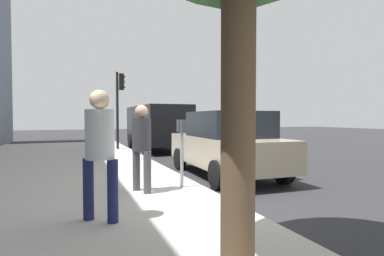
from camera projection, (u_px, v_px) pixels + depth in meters
ground_plane at (209, 196)px, 6.31m from camera, size 80.00×80.00×0.00m
sidewalk_slab at (47, 208)px, 5.21m from camera, size 28.00×6.00×0.15m
parking_meter at (182, 139)px, 6.45m from camera, size 0.36×0.12×1.41m
pedestrian_at_meter at (142, 141)px, 6.03m from camera, size 0.49×0.37×1.70m
pedestrian_bystander at (100, 143)px, 4.31m from camera, size 0.41×0.45×1.84m
parked_sedan_near at (226, 144)px, 8.47m from camera, size 4.46×2.09×1.77m
parked_van_far at (157, 125)px, 15.26m from camera, size 5.22×2.16×2.18m
traffic_signal at (119, 97)px, 14.52m from camera, size 0.24×0.44×3.60m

